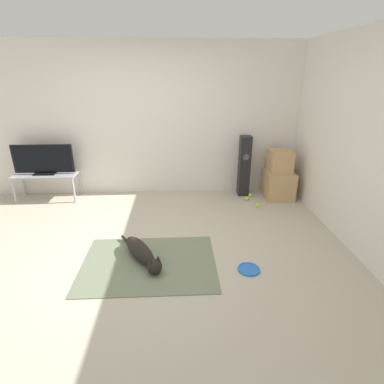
% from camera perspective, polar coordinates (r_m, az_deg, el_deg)
% --- Properties ---
extents(ground_plane, '(12.00, 12.00, 0.00)m').
position_cam_1_polar(ground_plane, '(3.76, -9.64, -11.55)').
color(ground_plane, '#BCB29E').
extents(wall_back, '(8.00, 0.06, 2.55)m').
position_cam_1_polar(wall_back, '(5.29, -8.07, 13.22)').
color(wall_back, silver).
rests_on(wall_back, ground_plane).
extents(wall_right, '(0.06, 8.00, 2.55)m').
position_cam_1_polar(wall_right, '(3.86, 31.13, 7.16)').
color(wall_right, silver).
rests_on(wall_right, ground_plane).
extents(area_rug, '(1.52, 1.11, 0.01)m').
position_cam_1_polar(area_rug, '(3.57, -8.13, -13.28)').
color(area_rug, slate).
rests_on(area_rug, ground_plane).
extents(dog, '(0.57, 0.83, 0.22)m').
position_cam_1_polar(dog, '(3.57, -9.52, -11.33)').
color(dog, black).
rests_on(dog, area_rug).
extents(frisbee, '(0.25, 0.25, 0.03)m').
position_cam_1_polar(frisbee, '(3.49, 10.76, -14.25)').
color(frisbee, blue).
rests_on(frisbee, ground_plane).
extents(cardboard_box_lower, '(0.46, 0.50, 0.47)m').
position_cam_1_polar(cardboard_box_lower, '(5.40, 16.15, 1.33)').
color(cardboard_box_lower, tan).
rests_on(cardboard_box_lower, ground_plane).
extents(cardboard_box_upper, '(0.36, 0.39, 0.37)m').
position_cam_1_polar(cardboard_box_upper, '(5.28, 16.38, 5.66)').
color(cardboard_box_upper, tan).
rests_on(cardboard_box_upper, cardboard_box_lower).
extents(floor_speaker, '(0.19, 0.19, 1.06)m').
position_cam_1_polar(floor_speaker, '(5.31, 9.92, 4.87)').
color(floor_speaker, black).
rests_on(floor_speaker, ground_plane).
extents(tv_stand, '(1.04, 0.43, 0.45)m').
position_cam_1_polar(tv_stand, '(5.66, -26.00, 2.59)').
color(tv_stand, '#A8A8AD').
rests_on(tv_stand, ground_plane).
extents(tv, '(0.98, 0.20, 0.50)m').
position_cam_1_polar(tv, '(5.58, -26.50, 5.51)').
color(tv, black).
rests_on(tv, tv_stand).
extents(tennis_ball_by_boxes, '(0.07, 0.07, 0.07)m').
position_cam_1_polar(tennis_ball_by_boxes, '(5.38, 11.04, -0.61)').
color(tennis_ball_by_boxes, '#C6E033').
rests_on(tennis_ball_by_boxes, ground_plane).
extents(tennis_ball_near_speaker, '(0.07, 0.07, 0.07)m').
position_cam_1_polar(tennis_ball_near_speaker, '(5.23, 10.37, -1.19)').
color(tennis_ball_near_speaker, '#C6E033').
rests_on(tennis_ball_near_speaker, ground_plane).
extents(tennis_ball_loose_on_carpet, '(0.07, 0.07, 0.07)m').
position_cam_1_polar(tennis_ball_loose_on_carpet, '(5.00, 12.39, -2.46)').
color(tennis_ball_loose_on_carpet, '#C6E033').
rests_on(tennis_ball_loose_on_carpet, ground_plane).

